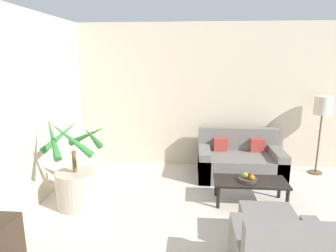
{
  "coord_description": "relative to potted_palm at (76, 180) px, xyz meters",
  "views": [
    {
      "loc": [
        -1.24,
        0.57,
        2.08
      ],
      "look_at": [
        -1.62,
        5.22,
        1.0
      ],
      "focal_mm": 32.0,
      "sensor_mm": 36.0,
      "label": 1
    }
  ],
  "objects": [
    {
      "name": "ottoman",
      "position": [
        2.49,
        -0.68,
        -0.19
      ],
      "size": [
        0.58,
        0.48,
        0.4
      ],
      "color": "slate",
      "rests_on": "ground_plane"
    },
    {
      "name": "wall_back",
      "position": [
        2.85,
        1.87,
        0.96
      ],
      "size": [
        8.43,
        0.06,
        2.7
      ],
      "color": "beige",
      "rests_on": "ground_plane"
    },
    {
      "name": "sofa_loveseat",
      "position": [
        2.47,
        1.29,
        -0.12
      ],
      "size": [
        1.45,
        0.86,
        0.82
      ],
      "color": "slate",
      "rests_on": "ground_plane"
    },
    {
      "name": "fruit_bowl",
      "position": [
        2.42,
        0.29,
        -0.03
      ],
      "size": [
        0.27,
        0.27,
        0.04
      ],
      "color": "#42382D",
      "rests_on": "coffee_table"
    },
    {
      "name": "apple_green",
      "position": [
        2.39,
        0.29,
        0.03
      ],
      "size": [
        0.08,
        0.08,
        0.08
      ],
      "color": "olive",
      "rests_on": "fruit_bowl"
    },
    {
      "name": "potted_palm",
      "position": [
        0.0,
        0.0,
        0.0
      ],
      "size": [
        0.9,
        0.88,
        1.33
      ],
      "color": "#ADA393",
      "rests_on": "ground_plane"
    },
    {
      "name": "coffee_table",
      "position": [
        2.47,
        0.29,
        -0.09
      ],
      "size": [
        1.03,
        0.48,
        0.34
      ],
      "color": "black",
      "rests_on": "ground_plane"
    },
    {
      "name": "orange_fruit",
      "position": [
        2.47,
        0.22,
        0.03
      ],
      "size": [
        0.07,
        0.07,
        0.07
      ],
      "color": "orange",
      "rests_on": "fruit_bowl"
    },
    {
      "name": "floor_lamp",
      "position": [
        3.89,
        1.56,
        0.78
      ],
      "size": [
        0.3,
        0.3,
        1.42
      ],
      "color": "brown",
      "rests_on": "ground_plane"
    },
    {
      "name": "apple_red",
      "position": [
        2.47,
        0.3,
        0.03
      ],
      "size": [
        0.07,
        0.07,
        0.07
      ],
      "color": "red",
      "rests_on": "fruit_bowl"
    }
  ]
}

